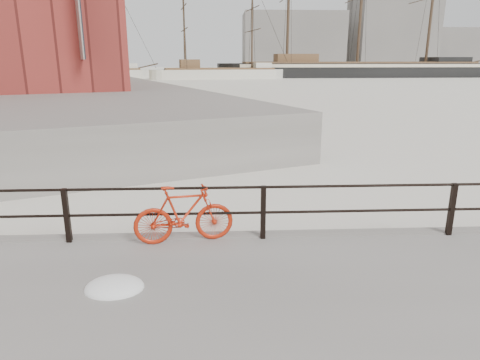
# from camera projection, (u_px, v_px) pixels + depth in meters

# --- Properties ---
(ground) EXTENTS (400.00, 400.00, 0.00)m
(ground) POSITION_uv_depth(u_px,v_px,m) (442.00, 248.00, 8.27)
(ground) COLOR white
(ground) RESTS_ON ground
(far_quay) EXTENTS (78.44, 148.07, 1.80)m
(far_quay) POSITION_uv_depth(u_px,v_px,m) (17.00, 75.00, 75.39)
(far_quay) COLOR gray
(far_quay) RESTS_ON ground
(guardrail) EXTENTS (28.00, 0.10, 1.00)m
(guardrail) POSITION_uv_depth(u_px,v_px,m) (452.00, 209.00, 7.90)
(guardrail) COLOR black
(guardrail) RESTS_ON promenade
(bicycle) EXTENTS (1.78, 0.55, 1.06)m
(bicycle) POSITION_uv_depth(u_px,v_px,m) (184.00, 214.00, 7.57)
(bicycle) COLOR #B4220C
(bicycle) RESTS_ON promenade
(barque_black) EXTENTS (63.87, 22.70, 35.56)m
(barque_black) POSITION_uv_depth(u_px,v_px,m) (356.00, 77.00, 87.07)
(barque_black) COLOR black
(barque_black) RESTS_ON ground
(schooner_mid) EXTENTS (28.91, 16.06, 19.81)m
(schooner_mid) POSITION_uv_depth(u_px,v_px,m) (219.00, 79.00, 79.46)
(schooner_mid) COLOR beige
(schooner_mid) RESTS_ON ground
(schooner_left) EXTENTS (26.34, 17.10, 18.45)m
(schooner_left) POSITION_uv_depth(u_px,v_px,m) (93.00, 78.00, 81.71)
(schooner_left) COLOR beige
(schooner_left) RESTS_ON ground
(apartment_brick) EXTENTS (27.87, 22.90, 21.20)m
(apartment_brick) POSITION_uv_depth(u_px,v_px,m) (6.00, 21.00, 102.04)
(apartment_brick) COLOR brown
(apartment_brick) RESTS_ON far_quay
(industrial_west) EXTENTS (32.00, 18.00, 18.00)m
(industrial_west) POSITION_uv_depth(u_px,v_px,m) (292.00, 42.00, 141.29)
(industrial_west) COLOR gray
(industrial_west) RESTS_ON ground
(industrial_mid) EXTENTS (26.00, 20.00, 24.00)m
(industrial_mid) POSITION_uv_depth(u_px,v_px,m) (391.00, 34.00, 146.88)
(industrial_mid) COLOR gray
(industrial_mid) RESTS_ON ground
(industrial_east) EXTENTS (20.00, 16.00, 14.00)m
(industrial_east) POSITION_uv_depth(u_px,v_px,m) (447.00, 49.00, 154.10)
(industrial_east) COLOR gray
(industrial_east) RESTS_ON ground
(smokestack) EXTENTS (2.80, 2.80, 44.00)m
(smokestack) POSITION_uv_depth(u_px,v_px,m) (351.00, 4.00, 148.36)
(smokestack) COLOR gray
(smokestack) RESTS_ON ground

